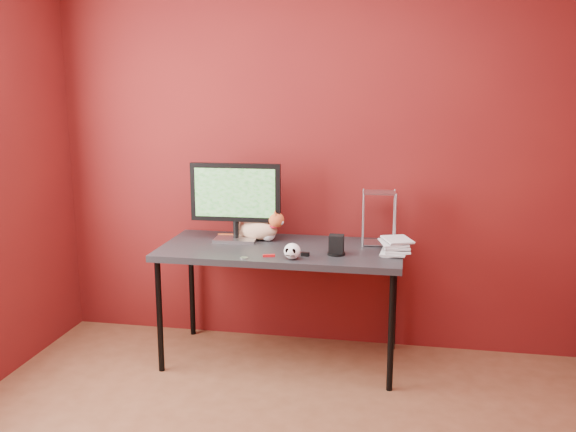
% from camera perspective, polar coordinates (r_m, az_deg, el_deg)
% --- Properties ---
extents(room, '(3.52, 3.52, 2.61)m').
position_cam_1_polar(room, '(2.52, -3.34, 4.61)').
color(room, brown).
rests_on(room, ground).
extents(desk, '(1.50, 0.70, 0.75)m').
position_cam_1_polar(desk, '(4.01, -0.61, -3.47)').
color(desk, black).
rests_on(desk, ground).
extents(monitor, '(0.58, 0.20, 0.50)m').
position_cam_1_polar(monitor, '(4.12, -4.69, 1.61)').
color(monitor, '#A7A8AC').
rests_on(monitor, desk).
extents(cat, '(0.46, 0.25, 0.22)m').
position_cam_1_polar(cat, '(4.18, -2.82, -1.09)').
color(cat, '#C56C29').
rests_on(cat, desk).
extents(skull_mug, '(0.10, 0.10, 0.09)m').
position_cam_1_polar(skull_mug, '(3.72, 0.38, -3.14)').
color(skull_mug, white).
rests_on(skull_mug, desk).
extents(speaker, '(0.11, 0.11, 0.12)m').
position_cam_1_polar(speaker, '(3.82, 4.32, -2.64)').
color(speaker, black).
rests_on(speaker, desk).
extents(book_stack, '(0.21, 0.24, 1.02)m').
position_cam_1_polar(book_stack, '(3.81, 8.67, 4.15)').
color(book_stack, beige).
rests_on(book_stack, desk).
extents(wire_rack, '(0.21, 0.18, 0.34)m').
position_cam_1_polar(wire_rack, '(4.08, 8.09, -0.15)').
color(wire_rack, '#A7A8AC').
rests_on(wire_rack, desk).
extents(pocket_knife, '(0.07, 0.04, 0.01)m').
position_cam_1_polar(pocket_knife, '(3.78, -1.71, -3.54)').
color(pocket_knife, '#B30D12').
rests_on(pocket_knife, desk).
extents(black_gadget, '(0.05, 0.04, 0.02)m').
position_cam_1_polar(black_gadget, '(3.80, 1.53, -3.41)').
color(black_gadget, black).
rests_on(black_gadget, desk).
extents(washer, '(0.05, 0.05, 0.00)m').
position_cam_1_polar(washer, '(3.76, -3.94, -3.73)').
color(washer, '#A7A8AC').
rests_on(washer, desk).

